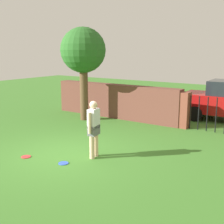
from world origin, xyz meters
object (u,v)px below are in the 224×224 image
at_px(person, 94,127).
at_px(frisbee_red, 26,157).
at_px(tree, 83,52).
at_px(frisbee_blue, 63,163).

xyz_separation_m(person, frisbee_red, (-1.60, -1.10, -0.89)).
bearing_deg(frisbee_red, person, 34.39).
relative_size(tree, frisbee_red, 14.59).
xyz_separation_m(frisbee_blue, frisbee_red, (-1.22, -0.24, 0.00)).
xyz_separation_m(tree, frisbee_red, (1.61, -4.53, -2.91)).
bearing_deg(person, tree, -145.52).
bearing_deg(tree, person, -46.92).
relative_size(person, frisbee_blue, 6.00).
distance_m(tree, frisbee_red, 5.62).
bearing_deg(person, frisbee_blue, -32.57).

